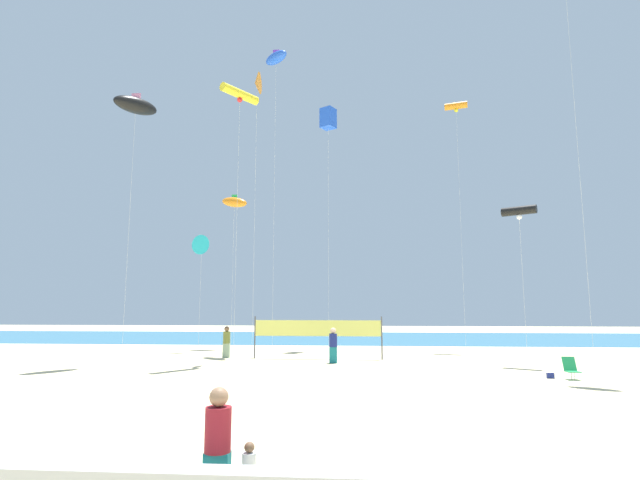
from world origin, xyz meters
name	(u,v)px	position (x,y,z in m)	size (l,w,h in m)	color
ground_plane	(344,397)	(0.00, 0.00, 0.00)	(120.00, 120.00, 0.00)	beige
ocean_band	(354,338)	(0.00, 31.11, 0.00)	(120.00, 20.00, 0.01)	teal
mother_figure	(218,442)	(-1.62, -8.94, 0.92)	(0.40, 0.40, 1.73)	#19727A
toddler_figure	(249,472)	(-1.15, -8.88, 0.50)	(0.21, 0.21, 0.93)	#99B28C
beachgoer_navy_shirt	(333,344)	(-0.85, 9.65, 0.98)	(0.42, 0.42, 1.84)	#19727A
beachgoer_olive_shirt	(227,341)	(-7.22, 11.82, 0.97)	(0.41, 0.41, 1.81)	#99B28C
folding_beach_chair	(571,368)	(9.20, 4.71, 0.47)	(0.52, 0.65, 0.89)	#1E8C4C
volleyball_net	(318,330)	(-1.85, 11.64, 1.63)	(7.41, 0.19, 2.40)	#4C4C51
beach_handbag	(550,376)	(8.43, 4.88, 0.11)	(0.28, 0.14, 0.23)	navy
kite_blue_box	(328,119)	(-1.69, 19.38, 17.50)	(1.34, 1.34, 18.30)	silver
kite_black_inflatable	(136,106)	(-11.94, 8.61, 14.23)	(2.25, 2.76, 14.96)	silver
kite_orange_delta	(257,84)	(-5.64, 11.57, 16.74)	(0.31, 1.37, 17.46)	silver
kite_blue_inflatable	(276,58)	(-5.33, 16.38, 21.05)	(2.24, 2.19, 21.70)	silver
kite_black_tube	(519,211)	(9.17, 9.78, 8.04)	(1.77, 1.31, 8.31)	silver
kite_orange_tube	(456,107)	(8.08, 19.16, 18.04)	(1.74, 0.94, 18.37)	silver
kite_orange_inflatable	(234,202)	(-8.85, 18.95, 10.86)	(2.37, 1.35, 11.46)	silver
kite_yellow_tube	(240,95)	(-6.21, 9.57, 15.12)	(1.89, 2.36, 15.41)	silver
kite_cyan_delta	(202,245)	(-10.38, 16.23, 7.24)	(1.42, 0.64, 7.93)	silver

